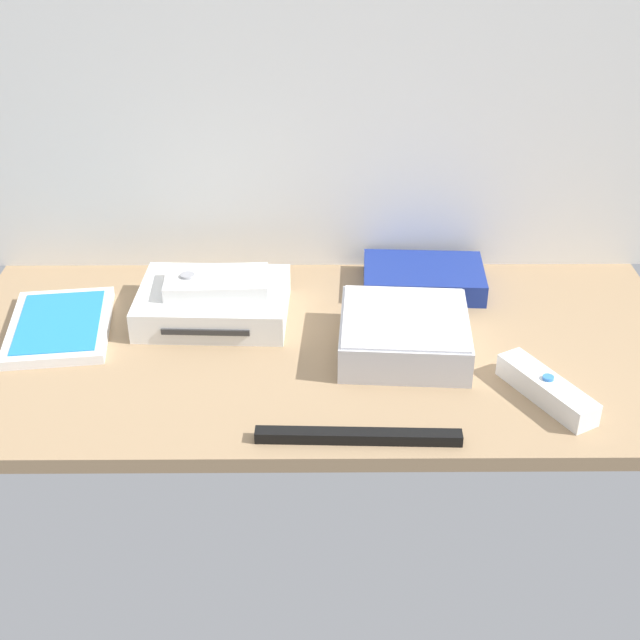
% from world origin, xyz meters
% --- Properties ---
extents(ground_plane, '(1.00, 0.48, 0.02)m').
position_xyz_m(ground_plane, '(0.00, 0.00, -0.01)').
color(ground_plane, '#9E7F5B').
rests_on(ground_plane, ground).
extents(back_wall, '(1.10, 0.01, 0.64)m').
position_xyz_m(back_wall, '(0.00, 0.25, 0.32)').
color(back_wall, white).
rests_on(back_wall, ground).
extents(game_console, '(0.22, 0.17, 0.04)m').
position_xyz_m(game_console, '(-0.15, 0.08, 0.02)').
color(game_console, white).
rests_on(game_console, ground_plane).
extents(mini_computer, '(0.18, 0.18, 0.05)m').
position_xyz_m(mini_computer, '(0.11, -0.01, 0.03)').
color(mini_computer, silver).
rests_on(mini_computer, ground_plane).
extents(game_case, '(0.16, 0.21, 0.02)m').
position_xyz_m(game_case, '(-0.36, 0.04, 0.01)').
color(game_case, white).
rests_on(game_case, ground_plane).
extents(network_router, '(0.19, 0.13, 0.03)m').
position_xyz_m(network_router, '(0.16, 0.16, 0.02)').
color(network_router, navy).
rests_on(network_router, ground_plane).
extents(remote_wand, '(0.10, 0.15, 0.03)m').
position_xyz_m(remote_wand, '(0.28, -0.13, 0.02)').
color(remote_wand, white).
rests_on(remote_wand, ground_plane).
extents(remote_classic_pad, '(0.15, 0.09, 0.02)m').
position_xyz_m(remote_classic_pad, '(-0.15, 0.08, 0.05)').
color(remote_classic_pad, white).
rests_on(remote_classic_pad, game_console).
extents(sensor_bar, '(0.24, 0.03, 0.01)m').
position_xyz_m(sensor_bar, '(0.04, -0.21, 0.01)').
color(sensor_bar, black).
rests_on(sensor_bar, ground_plane).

